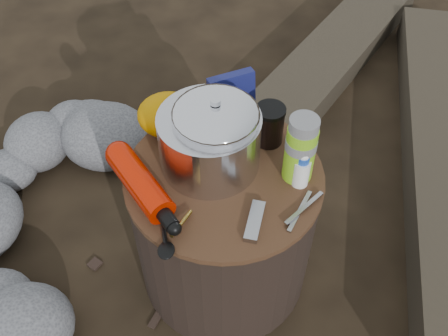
{
  "coord_description": "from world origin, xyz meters",
  "views": [
    {
      "loc": [
        0.02,
        -0.83,
        1.43
      ],
      "look_at": [
        0.0,
        0.0,
        0.48
      ],
      "focal_mm": 41.73,
      "sensor_mm": 36.0,
      "label": 1
    }
  ],
  "objects_px": {
    "stump": "(224,227)",
    "camping_pot": "(216,135)",
    "log_main": "(448,158)",
    "fuel_bottle": "(140,183)",
    "thermos": "(300,149)",
    "travel_mug": "(269,125)"
  },
  "relations": [
    {
      "from": "log_main",
      "to": "fuel_bottle",
      "type": "distance_m",
      "value": 1.17
    },
    {
      "from": "camping_pot",
      "to": "thermos",
      "type": "height_order",
      "value": "camping_pot"
    },
    {
      "from": "camping_pot",
      "to": "fuel_bottle",
      "type": "xyz_separation_m",
      "value": [
        -0.18,
        -0.1,
        -0.07
      ]
    },
    {
      "from": "log_main",
      "to": "travel_mug",
      "type": "distance_m",
      "value": 0.86
    },
    {
      "from": "stump",
      "to": "thermos",
      "type": "xyz_separation_m",
      "value": [
        0.18,
        0.0,
        0.32
      ]
    },
    {
      "from": "thermos",
      "to": "travel_mug",
      "type": "relative_size",
      "value": 1.67
    },
    {
      "from": "log_main",
      "to": "camping_pot",
      "type": "relative_size",
      "value": 8.53
    },
    {
      "from": "stump",
      "to": "fuel_bottle",
      "type": "xyz_separation_m",
      "value": [
        -0.2,
        -0.06,
        0.26
      ]
    },
    {
      "from": "log_main",
      "to": "thermos",
      "type": "bearing_deg",
      "value": -135.56
    },
    {
      "from": "log_main",
      "to": "travel_mug",
      "type": "relative_size",
      "value": 15.5
    },
    {
      "from": "log_main",
      "to": "camping_pot",
      "type": "bearing_deg",
      "value": -144.73
    },
    {
      "from": "fuel_bottle",
      "to": "stump",
      "type": "bearing_deg",
      "value": -19.03
    },
    {
      "from": "stump",
      "to": "fuel_bottle",
      "type": "height_order",
      "value": "fuel_bottle"
    },
    {
      "from": "thermos",
      "to": "camping_pot",
      "type": "bearing_deg",
      "value": 169.68
    },
    {
      "from": "fuel_bottle",
      "to": "thermos",
      "type": "xyz_separation_m",
      "value": [
        0.38,
        0.06,
        0.06
      ]
    },
    {
      "from": "stump",
      "to": "travel_mug",
      "type": "height_order",
      "value": "travel_mug"
    },
    {
      "from": "fuel_bottle",
      "to": "travel_mug",
      "type": "distance_m",
      "value": 0.36
    },
    {
      "from": "log_main",
      "to": "stump",
      "type": "bearing_deg",
      "value": -141.86
    },
    {
      "from": "stump",
      "to": "travel_mug",
      "type": "relative_size",
      "value": 4.5
    },
    {
      "from": "fuel_bottle",
      "to": "log_main",
      "type": "bearing_deg",
      "value": -9.41
    },
    {
      "from": "stump",
      "to": "camping_pot",
      "type": "height_order",
      "value": "camping_pot"
    },
    {
      "from": "stump",
      "to": "log_main",
      "type": "relative_size",
      "value": 0.29
    }
  ]
}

